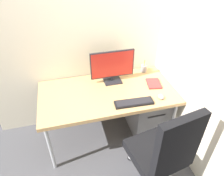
% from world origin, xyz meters
% --- Properties ---
extents(ground_plane, '(8.00, 8.00, 0.00)m').
position_xyz_m(ground_plane, '(0.00, 0.00, 0.00)').
color(ground_plane, '#4C4C51').
extents(wall_back, '(2.80, 0.04, 2.80)m').
position_xyz_m(wall_back, '(0.00, 0.44, 1.40)').
color(wall_back, beige).
rests_on(wall_back, ground_plane).
extents(wall_side_right, '(0.04, 2.05, 2.80)m').
position_xyz_m(wall_side_right, '(0.81, -0.18, 1.40)').
color(wall_side_right, beige).
rests_on(wall_side_right, ground_plane).
extents(desk, '(1.56, 0.81, 0.71)m').
position_xyz_m(desk, '(0.00, 0.00, 0.66)').
color(desk, tan).
rests_on(desk, ground_plane).
extents(office_chair, '(0.65, 0.64, 1.12)m').
position_xyz_m(office_chair, '(0.31, -0.85, 0.58)').
color(office_chair, black).
rests_on(office_chair, ground_plane).
extents(filing_cabinet, '(0.46, 0.54, 0.60)m').
position_xyz_m(filing_cabinet, '(0.54, 0.01, 0.30)').
color(filing_cabinet, slate).
rests_on(filing_cabinet, ground_plane).
extents(monitor, '(0.53, 0.17, 0.40)m').
position_xyz_m(monitor, '(0.11, 0.20, 0.93)').
color(monitor, black).
rests_on(monitor, desk).
extents(keyboard, '(0.43, 0.15, 0.03)m').
position_xyz_m(keyboard, '(0.22, -0.28, 0.72)').
color(keyboard, black).
rests_on(keyboard, desk).
extents(mouse, '(0.07, 0.09, 0.04)m').
position_xyz_m(mouse, '(0.54, -0.27, 0.73)').
color(mouse, gray).
rests_on(mouse, desk).
extents(pen_holder, '(0.08, 0.08, 0.17)m').
position_xyz_m(pen_holder, '(0.58, 0.31, 0.76)').
color(pen_holder, gray).
rests_on(pen_holder, desk).
extents(notebook, '(0.20, 0.24, 0.02)m').
position_xyz_m(notebook, '(0.58, 0.00, 0.72)').
color(notebook, '#B23333').
rests_on(notebook, desk).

